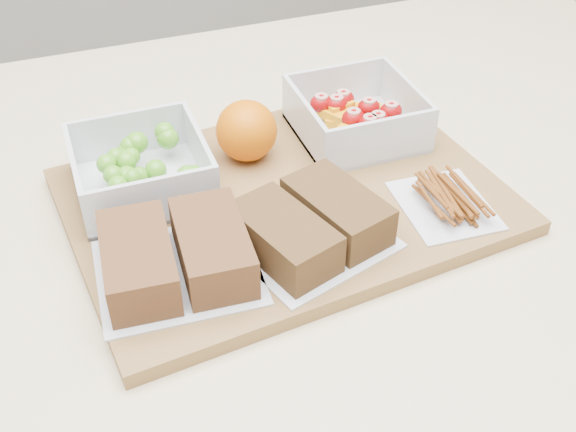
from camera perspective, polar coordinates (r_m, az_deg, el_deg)
name	(u,v)px	position (r m, az deg, el deg)	size (l,w,h in m)	color
cutting_board	(286,201)	(0.73, -0.18, 1.20)	(0.42, 0.30, 0.02)	olive
grape_container	(143,169)	(0.73, -11.35, 3.65)	(0.13, 0.13, 0.05)	silver
fruit_container	(356,118)	(0.80, 5.38, 7.73)	(0.13, 0.13, 0.05)	silver
orange	(246,131)	(0.76, -3.30, 6.75)	(0.06, 0.06, 0.06)	#DD6605
sandwich_bag_left	(176,255)	(0.63, -8.84, -3.09)	(0.15, 0.13, 0.04)	silver
sandwich_bag_center	(311,225)	(0.65, 1.82, -0.72)	(0.16, 0.15, 0.04)	silver
pretzel_bag	(446,197)	(0.72, 12.36, 1.46)	(0.09, 0.11, 0.02)	silver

